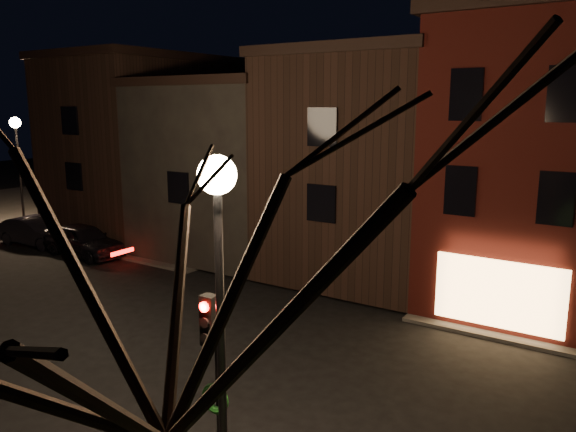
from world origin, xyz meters
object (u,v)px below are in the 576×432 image
object	(u,v)px
street_lamp_near	(219,247)
parked_car_b	(36,232)
traffic_signal	(214,368)
bare_tree_right	(156,224)
parked_car_a	(84,240)
street_lamp_far	(17,142)

from	to	relation	value
street_lamp_near	parked_car_b	distance (m)	24.20
traffic_signal	bare_tree_right	xyz separation A→B (m)	(1.90, -2.99, 3.34)
traffic_signal	parked_car_a	bearing A→B (deg)	149.38
street_lamp_far	parked_car_a	bearing A→B (deg)	-12.47
street_lamp_far	bare_tree_right	distance (m)	30.32
parked_car_a	street_lamp_near	bearing A→B (deg)	-118.97
parked_car_b	bare_tree_right	bearing A→B (deg)	-124.70
bare_tree_right	parked_car_a	size ratio (longest dim) A/B	1.82
parked_car_a	bare_tree_right	bearing A→B (deg)	-122.67
street_lamp_near	parked_car_a	distance (m)	20.88
bare_tree_right	parked_car_a	distance (m)	23.48
street_lamp_near	parked_car_a	world-z (taller)	street_lamp_near
traffic_signal	parked_car_a	world-z (taller)	traffic_signal
bare_tree_right	parked_car_a	xyz separation A→B (m)	(-18.81, 13.00, -5.35)
street_lamp_near	bare_tree_right	xyz separation A→B (m)	(1.30, -2.50, 0.97)
bare_tree_right	parked_car_b	size ratio (longest dim) A/B	1.86
traffic_signal	street_lamp_far	bearing A→B (deg)	154.55
bare_tree_right	parked_car_b	distance (m)	26.66
parked_car_b	traffic_signal	bearing A→B (deg)	-120.58
traffic_signal	bare_tree_right	world-z (taller)	bare_tree_right
street_lamp_near	traffic_signal	size ratio (longest dim) A/B	1.60
bare_tree_right	parked_car_b	bearing A→B (deg)	150.28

